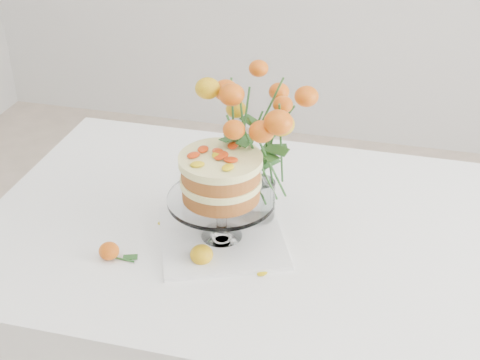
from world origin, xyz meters
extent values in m
cube|color=tan|center=(0.00, 0.00, 0.73)|extent=(1.40, 0.90, 0.04)
cylinder|color=tan|center=(-0.62, 0.37, 0.35)|extent=(0.06, 0.06, 0.71)
cube|color=white|center=(0.00, 0.00, 0.75)|extent=(1.42, 0.92, 0.01)
cube|color=white|center=(0.00, 0.46, 0.65)|extent=(1.42, 0.01, 0.20)
cube|color=white|center=(-0.71, 0.00, 0.65)|extent=(0.01, 0.92, 0.20)
cube|color=silver|center=(-0.10, -0.07, 0.76)|extent=(0.38, 0.38, 0.01)
cylinder|color=silver|center=(-0.10, -0.07, 0.82)|extent=(0.02, 0.02, 0.08)
cylinder|color=silver|center=(-0.10, -0.07, 0.87)|extent=(0.25, 0.25, 0.01)
cylinder|color=#AB5F26|center=(-0.10, -0.07, 0.89)|extent=(0.23, 0.23, 0.04)
cylinder|color=beige|center=(-0.10, -0.07, 0.92)|extent=(0.24, 0.24, 0.02)
cylinder|color=#AB5F26|center=(-0.10, -0.07, 0.94)|extent=(0.23, 0.23, 0.04)
cylinder|color=beige|center=(-0.10, -0.07, 0.97)|extent=(0.24, 0.24, 0.02)
cylinder|color=silver|center=(-0.04, 0.03, 0.76)|extent=(0.07, 0.07, 0.01)
cylinder|color=silver|center=(-0.04, 0.03, 0.81)|extent=(0.09, 0.09, 0.10)
ellipsoid|color=gold|center=(-0.12, -0.17, 0.78)|extent=(0.05, 0.05, 0.04)
cylinder|color=#2A5D25|center=(-0.09, -0.16, 0.76)|extent=(0.06, 0.03, 0.01)
ellipsoid|color=#BD5E09|center=(-0.33, -0.21, 0.78)|extent=(0.05, 0.05, 0.04)
cylinder|color=#2A5D25|center=(-0.30, -0.21, 0.76)|extent=(0.06, 0.01, 0.00)
ellipsoid|color=#DDBC0D|center=(-0.12, -0.10, 0.76)|extent=(0.03, 0.02, 0.00)
ellipsoid|color=#DDBC0D|center=(-0.02, -0.14, 0.76)|extent=(0.03, 0.02, 0.00)
ellipsoid|color=#DDBC0D|center=(0.02, -0.18, 0.76)|extent=(0.03, 0.02, 0.00)
ellipsoid|color=#DDBC0D|center=(-0.26, -0.05, 0.76)|extent=(0.03, 0.02, 0.00)
camera|label=1|loc=(0.26, -1.31, 1.69)|focal=50.00mm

